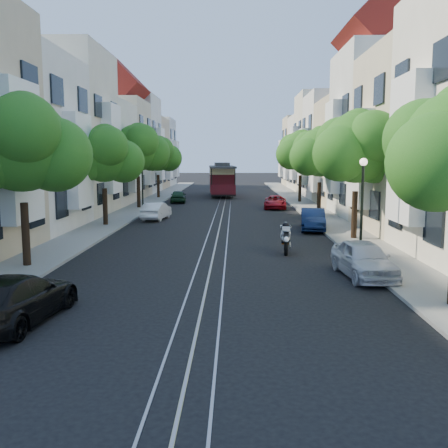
# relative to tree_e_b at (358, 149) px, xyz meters

# --- Properties ---
(ground) EXTENTS (200.00, 200.00, 0.00)m
(ground) POSITION_rel_tree_e_b_xyz_m (-7.26, 19.02, -4.73)
(ground) COLOR black
(ground) RESTS_ON ground
(sidewalk_east) EXTENTS (2.50, 80.00, 0.12)m
(sidewalk_east) POSITION_rel_tree_e_b_xyz_m (-0.01, 19.02, -4.67)
(sidewalk_east) COLOR gray
(sidewalk_east) RESTS_ON ground
(sidewalk_west) EXTENTS (2.50, 80.00, 0.12)m
(sidewalk_west) POSITION_rel_tree_e_b_xyz_m (-14.51, 19.02, -4.67)
(sidewalk_west) COLOR gray
(sidewalk_west) RESTS_ON ground
(rail_left) EXTENTS (0.06, 80.00, 0.02)m
(rail_left) POSITION_rel_tree_e_b_xyz_m (-7.81, 19.02, -4.72)
(rail_left) COLOR gray
(rail_left) RESTS_ON ground
(rail_slot) EXTENTS (0.06, 80.00, 0.02)m
(rail_slot) POSITION_rel_tree_e_b_xyz_m (-7.26, 19.02, -4.72)
(rail_slot) COLOR gray
(rail_slot) RESTS_ON ground
(rail_right) EXTENTS (0.06, 80.00, 0.02)m
(rail_right) POSITION_rel_tree_e_b_xyz_m (-6.71, 19.02, -4.72)
(rail_right) COLOR gray
(rail_right) RESTS_ON ground
(lane_line) EXTENTS (0.08, 80.00, 0.01)m
(lane_line) POSITION_rel_tree_e_b_xyz_m (-7.26, 19.02, -4.73)
(lane_line) COLOR tan
(lane_line) RESTS_ON ground
(townhouses_east) EXTENTS (7.75, 72.00, 12.00)m
(townhouses_east) POSITION_rel_tree_e_b_xyz_m (4.61, 18.94, 0.45)
(townhouses_east) COLOR beige
(townhouses_east) RESTS_ON ground
(townhouses_west) EXTENTS (7.75, 72.00, 11.76)m
(townhouses_west) POSITION_rel_tree_e_b_xyz_m (-19.13, 18.94, 0.35)
(townhouses_west) COLOR silver
(townhouses_west) RESTS_ON ground
(tree_e_b) EXTENTS (4.93, 4.08, 6.68)m
(tree_e_b) POSITION_rel_tree_e_b_xyz_m (0.00, 0.00, 0.00)
(tree_e_b) COLOR black
(tree_e_b) RESTS_ON ground
(tree_e_c) EXTENTS (4.84, 3.99, 6.52)m
(tree_e_c) POSITION_rel_tree_e_b_xyz_m (-0.00, 11.00, -0.13)
(tree_e_c) COLOR black
(tree_e_c) RESTS_ON ground
(tree_e_d) EXTENTS (5.01, 4.16, 6.85)m
(tree_e_d) POSITION_rel_tree_e_b_xyz_m (0.00, 22.00, 0.13)
(tree_e_d) COLOR black
(tree_e_d) RESTS_ON ground
(tree_w_a) EXTENTS (4.93, 4.08, 6.68)m
(tree_w_a) POSITION_rel_tree_e_b_xyz_m (-14.40, -7.00, 0.00)
(tree_w_a) COLOR black
(tree_w_a) RESTS_ON ground
(tree_w_b) EXTENTS (4.72, 3.87, 6.27)m
(tree_w_b) POSITION_rel_tree_e_b_xyz_m (-14.40, 5.00, -0.34)
(tree_w_b) COLOR black
(tree_w_b) RESTS_ON ground
(tree_w_c) EXTENTS (5.13, 4.28, 7.09)m
(tree_w_c) POSITION_rel_tree_e_b_xyz_m (-14.40, 16.00, 0.34)
(tree_w_c) COLOR black
(tree_w_c) RESTS_ON ground
(tree_w_d) EXTENTS (4.84, 3.99, 6.52)m
(tree_w_d) POSITION_rel_tree_e_b_xyz_m (-14.40, 27.00, -0.13)
(tree_w_d) COLOR black
(tree_w_d) RESTS_ON ground
(lamp_east) EXTENTS (0.32, 0.32, 4.16)m
(lamp_east) POSITION_rel_tree_e_b_xyz_m (-0.96, -4.98, -1.89)
(lamp_east) COLOR black
(lamp_east) RESTS_ON ground
(lamp_west) EXTENTS (0.32, 0.32, 4.16)m
(lamp_west) POSITION_rel_tree_e_b_xyz_m (-13.56, 13.02, -1.89)
(lamp_west) COLOR black
(lamp_west) RESTS_ON ground
(sportbike_rider) EXTENTS (0.53, 2.12, 1.46)m
(sportbike_rider) POSITION_rel_tree_e_b_xyz_m (-4.01, -3.60, -3.95)
(sportbike_rider) COLOR black
(sportbike_rider) RESTS_ON ground
(cable_car) EXTENTS (3.33, 9.06, 3.42)m
(cable_car) POSITION_rel_tree_e_b_xyz_m (-7.76, 30.22, -2.71)
(cable_car) COLOR black
(cable_car) RESTS_ON ground
(parked_car_e_near) EXTENTS (1.92, 4.04, 1.33)m
(parked_car_e_near) POSITION_rel_tree_e_b_xyz_m (-1.66, -8.22, -4.07)
(parked_car_e_near) COLOR silver
(parked_car_e_near) RESTS_ON ground
(parked_car_e_mid) EXTENTS (1.82, 4.06, 1.29)m
(parked_car_e_mid) POSITION_rel_tree_e_b_xyz_m (-1.66, 3.57, -4.09)
(parked_car_e_mid) COLOR #0B1738
(parked_car_e_mid) RESTS_ON ground
(parked_car_e_far) EXTENTS (2.18, 4.12, 1.10)m
(parked_car_e_far) POSITION_rel_tree_e_b_xyz_m (-2.86, 16.32, -4.18)
(parked_car_e_far) COLOR maroon
(parked_car_e_far) RESTS_ON ground
(parked_car_w_near) EXTENTS (2.31, 4.66, 1.30)m
(parked_car_w_near) POSITION_rel_tree_e_b_xyz_m (-12.02, -13.50, -4.08)
(parked_car_w_near) COLOR black
(parked_car_w_near) RESTS_ON ground
(parked_car_w_mid) EXTENTS (1.72, 3.82, 1.22)m
(parked_car_w_mid) POSITION_rel_tree_e_b_xyz_m (-11.80, 8.57, -4.12)
(parked_car_w_mid) COLOR white
(parked_car_w_mid) RESTS_ON ground
(parked_car_w_far) EXTENTS (1.67, 3.63, 1.21)m
(parked_car_w_far) POSITION_rel_tree_e_b_xyz_m (-11.76, 21.88, -4.13)
(parked_car_w_far) COLOR #13311D
(parked_car_w_far) RESTS_ON ground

